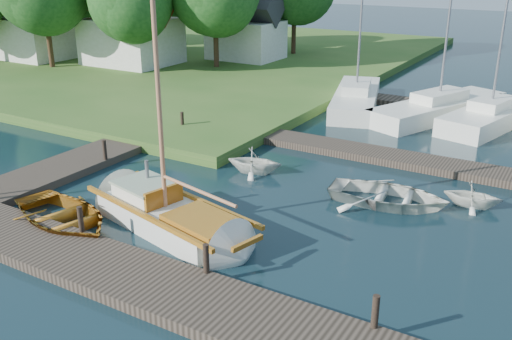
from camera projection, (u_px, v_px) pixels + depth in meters
The scene contains 21 objects.
ground at pixel (256, 203), 19.49m from camera, with size 160.00×160.00×0.00m, color black.
near_dock at pixel (136, 279), 14.62m from camera, with size 18.00×2.20×0.30m, color black.
left_dock at pixel (122, 145), 24.88m from camera, with size 2.20×18.00×0.30m, color black.
far_dock at pixel (377, 155), 23.71m from camera, with size 14.00×1.60×0.30m, color black.
shore at pixel (112, 47), 50.49m from camera, with size 50.00×40.00×0.50m, color #305B1E.
mooring_post_1 at pixel (81, 219), 16.67m from camera, with size 0.16×0.16×0.80m, color black.
mooring_post_2 at pixel (206, 259), 14.51m from camera, with size 0.16×0.16×0.80m, color black.
mooring_post_3 at pixel (375, 312), 12.36m from camera, with size 0.16×0.16×0.80m, color black.
mooring_post_4 at pixel (105, 150), 22.60m from camera, with size 0.16×0.16×0.80m, color black.
mooring_post_5 at pixel (182, 120), 26.62m from camera, with size 0.16×0.16×0.80m, color black.
sailboat at pixel (173, 220), 17.46m from camera, with size 7.41×3.59×9.83m.
dinghy at pixel (62, 213), 17.67m from camera, with size 3.05×4.27×0.88m, color #8D460E.
tender_b at pixel (254, 159), 21.99m from camera, with size 1.84×2.13×1.12m, color white.
tender_c at pixel (388, 193), 19.26m from camera, with size 2.86×4.00×0.83m, color white.
tender_d at pixel (473, 193), 19.05m from camera, with size 1.61×1.87×0.98m, color white.
marina_boat_0 at pixel (356, 97), 31.55m from camera, with size 4.54×8.65×11.43m.
marina_boat_1 at pixel (439, 107), 29.53m from camera, with size 5.40×9.08×9.57m.
marina_boat_2 at pixel (490, 115), 27.99m from camera, with size 3.91×7.49×12.57m.
house_a at pixel (131, 29), 40.88m from camera, with size 6.30×5.00×6.29m.
house_b at pixel (34, 28), 43.17m from camera, with size 5.77×4.50×5.79m.
house_c at pixel (246, 31), 42.96m from camera, with size 5.25×4.00×5.28m.
Camera 1 is at (9.14, -15.32, 7.95)m, focal length 40.00 mm.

